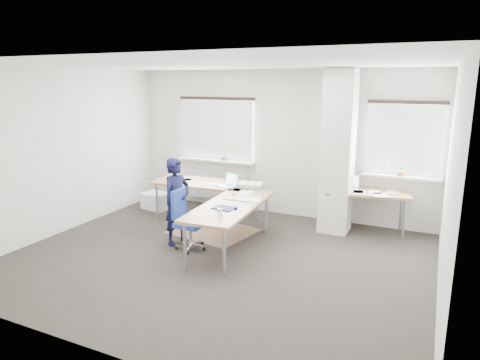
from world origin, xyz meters
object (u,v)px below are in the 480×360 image
at_px(task_chair, 189,233).
at_px(person, 177,202).
at_px(desk_side, 367,193).
at_px(desk_main, 219,195).

height_order(task_chair, person, person).
bearing_deg(desk_side, person, -154.50).
relative_size(desk_main, task_chair, 2.77).
bearing_deg(person, task_chair, -100.11).
distance_m(desk_side, person, 3.27).
xyz_separation_m(desk_side, person, (-2.66, -1.90, 0.02)).
bearing_deg(desk_main, task_chair, -101.09).
xyz_separation_m(desk_main, desk_side, (2.27, 1.20, -0.01)).
relative_size(desk_main, person, 1.86).
bearing_deg(person, desk_side, -41.35).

